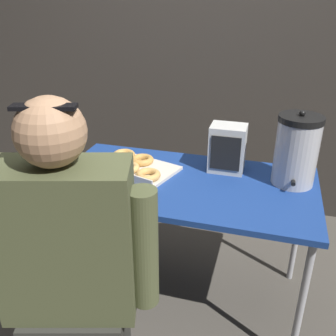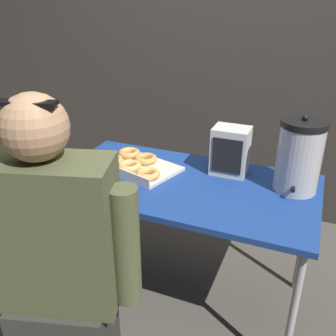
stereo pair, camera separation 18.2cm
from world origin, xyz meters
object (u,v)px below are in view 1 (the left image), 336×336
coffee_urn (296,150)px  person_seated (71,278)px  donut_box (132,166)px  space_heater (227,148)px  cell_phone (63,189)px

coffee_urn → person_seated: bearing=-134.0°
donut_box → coffee_urn: (0.80, 0.08, 0.15)m
space_heater → person_seated: 0.98m
cell_phone → space_heater: bearing=38.5°
coffee_urn → space_heater: (-0.33, 0.06, -0.05)m
space_heater → coffee_urn: bearing=-9.6°
cell_phone → space_heater: (0.70, 0.43, 0.12)m
donut_box → space_heater: (0.47, 0.14, 0.10)m
donut_box → person_seated: bearing=-70.4°
cell_phone → space_heater: size_ratio=0.58×
cell_phone → space_heater: space_heater is taller
coffee_urn → cell_phone: 1.11m
coffee_urn → donut_box: bearing=-174.2°
donut_box → person_seated: (0.03, -0.71, -0.13)m
donut_box → space_heater: size_ratio=1.94×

